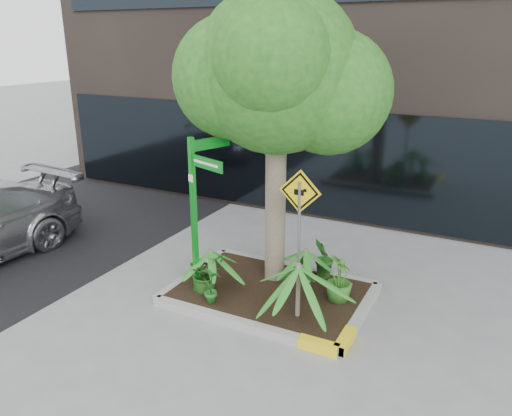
% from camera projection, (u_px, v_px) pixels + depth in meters
% --- Properties ---
extents(ground, '(80.00, 80.00, 0.00)m').
position_uv_depth(ground, '(252.00, 302.00, 8.50)').
color(ground, gray).
rests_on(ground, ground).
extents(planter, '(3.35, 2.36, 0.15)m').
position_uv_depth(planter, '(271.00, 293.00, 8.60)').
color(planter, '#9E9E99').
rests_on(planter, ground).
extents(tree, '(3.44, 3.05, 5.16)m').
position_uv_depth(tree, '(278.00, 71.00, 7.93)').
color(tree, gray).
rests_on(tree, ground).
extents(palm_front, '(1.00, 1.00, 1.11)m').
position_uv_depth(palm_front, '(299.00, 267.00, 7.54)').
color(palm_front, gray).
rests_on(palm_front, ground).
extents(palm_left, '(0.79, 0.79, 0.88)m').
position_uv_depth(palm_left, '(211.00, 251.00, 8.53)').
color(palm_left, gray).
rests_on(palm_left, ground).
extents(palm_back, '(0.72, 0.72, 0.80)m').
position_uv_depth(palm_back, '(306.00, 251.00, 8.71)').
color(palm_back, gray).
rests_on(palm_back, ground).
extents(shrub_a, '(0.84, 0.84, 0.70)m').
position_uv_depth(shrub_a, '(206.00, 272.00, 8.47)').
color(shrub_a, '#225518').
rests_on(shrub_a, planter).
extents(shrub_b, '(0.59, 0.59, 0.78)m').
position_uv_depth(shrub_b, '(339.00, 279.00, 8.14)').
color(shrub_b, '#327021').
rests_on(shrub_b, planter).
extents(shrub_c, '(0.37, 0.37, 0.67)m').
position_uv_depth(shrub_c, '(211.00, 284.00, 8.07)').
color(shrub_c, '#21671F').
rests_on(shrub_c, planter).
extents(shrub_d, '(0.50, 0.50, 0.77)m').
position_uv_depth(shrub_d, '(324.00, 258.00, 8.93)').
color(shrub_d, '#205719').
rests_on(shrub_d, planter).
extents(street_sign_post, '(0.79, 1.01, 2.81)m').
position_uv_depth(street_sign_post, '(198.00, 203.00, 8.07)').
color(street_sign_post, '#0B7F1A').
rests_on(street_sign_post, ground).
extents(cattle_sign, '(0.69, 0.15, 2.24)m').
position_uv_depth(cattle_sign, '(300.00, 215.00, 7.75)').
color(cattle_sign, slate).
rests_on(cattle_sign, ground).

